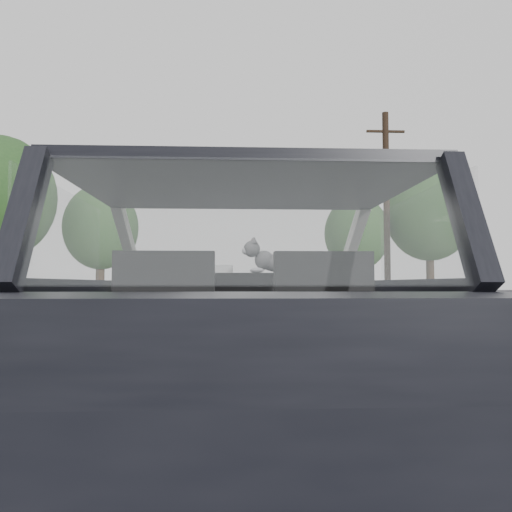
{
  "coord_description": "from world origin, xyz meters",
  "views": [
    {
      "loc": [
        -0.06,
        -2.91,
        0.93
      ],
      "look_at": [
        0.1,
        0.58,
        1.12
      ],
      "focal_mm": 35.0,
      "sensor_mm": 36.0,
      "label": 1
    }
  ],
  "objects": [
    {
      "name": "subject_car",
      "position": [
        0.0,
        0.0,
        0.72
      ],
      "size": [
        1.8,
        4.0,
        1.45
      ],
      "primitive_type": "cube",
      "color": "black",
      "rests_on": "ground"
    },
    {
      "name": "tree_5",
      "position": [
        -11.36,
        21.69,
        3.95
      ],
      "size": [
        6.78,
        6.78,
        7.91
      ],
      "primitive_type": null,
      "rotation": [
        0.0,
        0.0,
        -0.38
      ],
      "color": "#21431E",
      "rests_on": "ground"
    },
    {
      "name": "driver_seat",
      "position": [
        -0.4,
        -0.29,
        0.88
      ],
      "size": [
        0.5,
        0.72,
        0.42
      ],
      "primitive_type": "cube",
      "color": "black",
      "rests_on": "subject_car"
    },
    {
      "name": "tree_3",
      "position": [
        13.89,
        31.64,
        4.69
      ],
      "size": [
        7.7,
        7.7,
        9.38
      ],
      "primitive_type": null,
      "rotation": [
        0.0,
        0.0,
        0.29
      ],
      "color": "#21431E",
      "rests_on": "ground"
    },
    {
      "name": "ground",
      "position": [
        0.0,
        0.0,
        0.0
      ],
      "size": [
        140.0,
        140.0,
        0.0
      ],
      "primitive_type": "plane",
      "color": "#2F2F2F",
      "rests_on": "ground"
    },
    {
      "name": "highway_sign",
      "position": [
        5.39,
        26.6,
        1.41
      ],
      "size": [
        0.37,
        1.12,
        2.82
      ],
      "primitive_type": "cube",
      "rotation": [
        0.0,
        0.0,
        -0.24
      ],
      "color": "#0E5524",
      "rests_on": "ground"
    },
    {
      "name": "dashboard",
      "position": [
        0.0,
        0.62,
        0.85
      ],
      "size": [
        1.58,
        0.45,
        0.3
      ],
      "primitive_type": "cube",
      "color": "black",
      "rests_on": "subject_car"
    },
    {
      "name": "tree_2",
      "position": [
        8.62,
        31.42,
        3.42
      ],
      "size": [
        4.89,
        4.89,
        6.84
      ],
      "primitive_type": null,
      "rotation": [
        0.0,
        0.0,
        0.09
      ],
      "color": "#21431E",
      "rests_on": "ground"
    },
    {
      "name": "cat",
      "position": [
        0.32,
        0.58,
        1.08
      ],
      "size": [
        0.58,
        0.25,
        0.25
      ],
      "primitive_type": "ellipsoid",
      "rotation": [
        0.0,
        0.0,
        0.14
      ],
      "color": "gray",
      "rests_on": "dashboard"
    },
    {
      "name": "guardrail",
      "position": [
        4.3,
        10.0,
        0.58
      ],
      "size": [
        0.05,
        90.0,
        0.32
      ],
      "primitive_type": "cube",
      "color": "gray",
      "rests_on": "ground"
    },
    {
      "name": "other_car",
      "position": [
        -0.94,
        17.1,
        0.84
      ],
      "size": [
        2.04,
        5.14,
        1.69
      ],
      "primitive_type": "imported",
      "rotation": [
        0.0,
        0.0,
        -0.0
      ],
      "color": "silver",
      "rests_on": "ground"
    },
    {
      "name": "steering_wheel",
      "position": [
        -0.4,
        0.33,
        0.92
      ],
      "size": [
        0.36,
        0.36,
        0.04
      ],
      "primitive_type": "torus",
      "color": "black",
      "rests_on": "dashboard"
    },
    {
      "name": "tree_6",
      "position": [
        -7.59,
        25.85,
        3.2
      ],
      "size": [
        5.12,
        5.12,
        6.4
      ],
      "primitive_type": null,
      "rotation": [
        0.0,
        0.0,
        0.24
      ],
      "color": "#21431E",
      "rests_on": "ground"
    },
    {
      "name": "passenger_seat",
      "position": [
        0.4,
        -0.29,
        0.88
      ],
      "size": [
        0.5,
        0.72,
        0.42
      ],
      "primitive_type": "cube",
      "color": "black",
      "rests_on": "subject_car"
    },
    {
      "name": "utility_pole",
      "position": [
        6.79,
        18.81,
        4.31
      ],
      "size": [
        0.34,
        0.34,
        8.62
      ],
      "primitive_type": "cylinder",
      "rotation": [
        0.0,
        0.0,
        -0.24
      ],
      "color": "black",
      "rests_on": "ground"
    }
  ]
}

